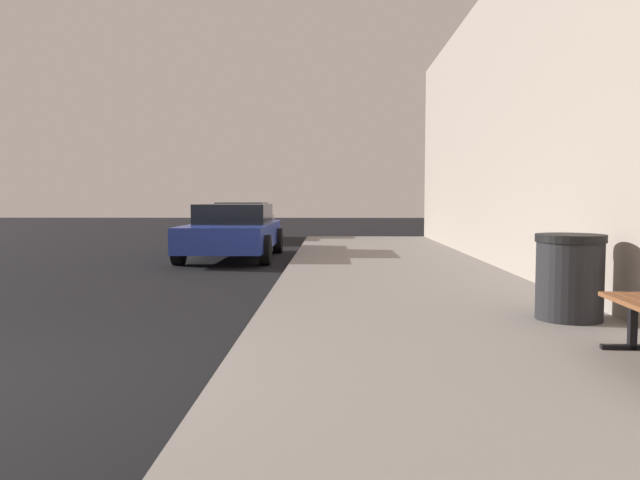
# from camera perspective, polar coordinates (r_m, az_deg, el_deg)

# --- Properties ---
(sidewalk) EXTENTS (4.00, 32.00, 0.15)m
(sidewalk) POSITION_cam_1_polar(r_m,az_deg,el_deg) (4.52, 16.34, -13.36)
(sidewalk) COLOR gray
(sidewalk) RESTS_ON ground_plane
(trash_bin) EXTENTS (0.70, 0.70, 0.89)m
(trash_bin) POSITION_cam_1_polar(r_m,az_deg,el_deg) (6.83, 22.24, -3.18)
(trash_bin) COLOR black
(trash_bin) RESTS_ON sidewalk
(car_blue) EXTENTS (2.05, 4.55, 1.27)m
(car_blue) POSITION_cam_1_polar(r_m,az_deg,el_deg) (14.46, -8.08, 0.87)
(car_blue) COLOR #233899
(car_blue) RESTS_ON ground_plane
(car_white) EXTENTS (1.98, 4.26, 1.27)m
(car_white) POSITION_cam_1_polar(r_m,az_deg,el_deg) (20.61, -7.30, 1.76)
(car_white) COLOR white
(car_white) RESTS_ON ground_plane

